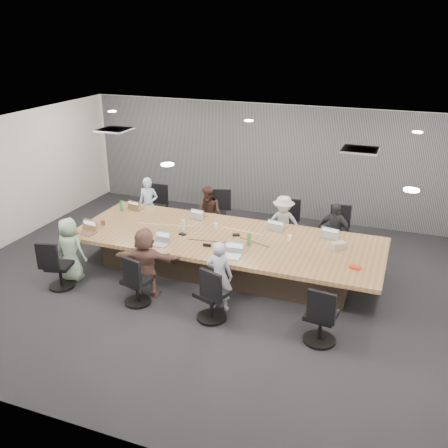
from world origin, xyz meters
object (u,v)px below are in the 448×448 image
(chair_0, at_px, (156,210))
(laptop_1, at_px, (199,217))
(chair_6, at_px, (212,298))
(chair_1, at_px, (215,217))
(chair_7, at_px, (321,320))
(person_6, at_px, (219,276))
(mug_brown, at_px, (103,223))
(stapler, at_px, (207,245))
(laptop_0, at_px, (136,208))
(canvas_bag, at_px, (339,246))
(person_5, at_px, (146,262))
(laptop_6, at_px, (231,256))
(laptop_3, at_px, (330,235))
(chair_2, at_px, (287,228))
(bottle_green_right, at_px, (249,240))
(snack_packet, at_px, (355,267))
(person_0, at_px, (149,205))
(laptop_4, at_px, (87,233))
(person_1, at_px, (209,214))
(laptop_5, at_px, (160,245))
(person_4, at_px, (70,249))
(chair_3, at_px, (336,235))
(chair_5, at_px, (137,285))
(conference_table, at_px, (226,253))
(person_3, at_px, (334,231))
(bottle_green_left, at_px, (122,206))
(person_2, at_px, (283,224))
(laptop_2, at_px, (276,227))
(chair_4, at_px, (60,269))

(chair_0, distance_m, laptop_1, 1.82)
(chair_0, bearing_deg, chair_6, 127.53)
(chair_1, height_order, chair_6, chair_1)
(chair_7, distance_m, person_6, 1.85)
(mug_brown, bearing_deg, stapler, -5.25)
(chair_0, height_order, stapler, stapler)
(laptop_0, relative_size, canvas_bag, 1.25)
(laptop_0, height_order, person_5, person_5)
(person_5, xyz_separation_m, laptop_6, (1.41, 0.55, 0.10))
(chair_6, xyz_separation_m, laptop_3, (1.48, 2.50, 0.36))
(chair_2, distance_m, canvas_bag, 2.03)
(chair_2, distance_m, laptop_3, 1.45)
(chair_0, distance_m, bottle_green_right, 3.59)
(laptop_0, relative_size, mug_brown, 3.00)
(laptop_6, bearing_deg, snack_packet, 2.74)
(person_0, height_order, laptop_4, person_0)
(chair_2, bearing_deg, laptop_4, 30.32)
(chair_1, relative_size, person_1, 0.68)
(person_6, xyz_separation_m, laptop_6, (0.00, 0.55, 0.12))
(laptop_5, relative_size, mug_brown, 2.80)
(snack_packet, bearing_deg, laptop_1, 159.62)
(bottle_green_right, bearing_deg, laptop_1, 144.81)
(chair_6, bearing_deg, stapler, 135.06)
(person_4, height_order, laptop_4, person_4)
(chair_0, distance_m, laptop_6, 3.80)
(chair_3, relative_size, bottle_green_right, 3.24)
(person_6, distance_m, canvas_bag, 2.35)
(chair_6, relative_size, person_4, 0.63)
(chair_5, height_order, mug_brown, mug_brown)
(person_0, bearing_deg, bottle_green_right, -38.06)
(conference_table, height_order, person_5, person_5)
(person_3, distance_m, person_4, 5.26)
(person_5, xyz_separation_m, bottle_green_left, (-1.64, 1.87, 0.22))
(chair_3, relative_size, person_0, 0.62)
(laptop_3, bearing_deg, person_2, -19.58)
(chair_2, bearing_deg, person_5, 53.59)
(person_0, height_order, bottle_green_right, person_0)
(chair_2, relative_size, canvas_bag, 3.17)
(laptop_0, height_order, laptop_2, same)
(chair_6, bearing_deg, canvas_bag, 67.10)
(laptop_3, height_order, stapler, stapler)
(person_0, relative_size, person_3, 1.05)
(laptop_0, bearing_deg, bottle_green_left, 64.96)
(chair_5, relative_size, mug_brown, 7.00)
(laptop_1, height_order, laptop_2, same)
(laptop_2, xyz_separation_m, snack_packet, (1.72, -1.27, 0.01))
(chair_6, distance_m, laptop_5, 1.71)
(chair_4, relative_size, person_6, 0.58)
(chair_0, height_order, bottle_green_right, bottle_green_right)
(person_3, height_order, bottle_green_right, person_3)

